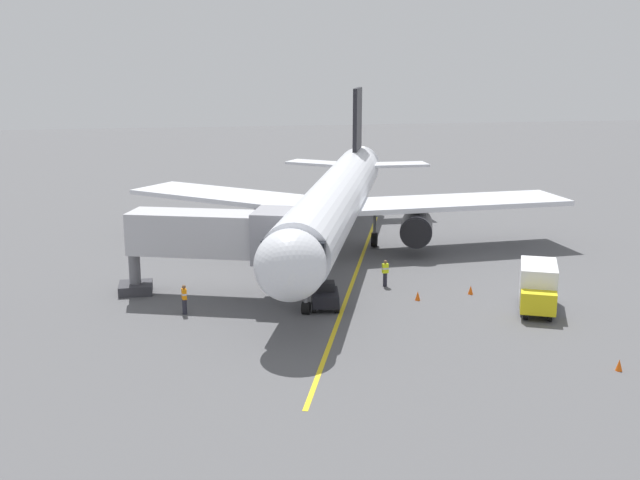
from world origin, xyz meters
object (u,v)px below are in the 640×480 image
object	(u,v)px
ground_crew_wing_walker	(385,273)
box_truck_near_nose	(538,287)
belt_loader_starboard_side	(293,211)
airplane	(336,201)
jet_bridge	(223,236)
safety_cone_nose_left	(418,296)
safety_cone_nose_right	(471,290)
ground_crew_marshaller	(184,299)
safety_cone_wing_port	(619,365)
tug_portside	(325,296)

from	to	relation	value
ground_crew_wing_walker	box_truck_near_nose	xyz separation A→B (m)	(-7.28, 6.16, 0.50)
box_truck_near_nose	belt_loader_starboard_side	xyz separation A→B (m)	(9.81, -28.11, -0.67)
airplane	jet_bridge	size ratio (longest dim) A/B	3.45
safety_cone_nose_left	safety_cone_nose_right	xyz separation A→B (m)	(-3.54, -0.57, 0.00)
belt_loader_starboard_side	box_truck_near_nose	bearing A→B (deg)	109.23
jet_bridge	ground_crew_marshaller	xyz separation A→B (m)	(2.44, 2.87, -2.88)
ground_crew_marshaller	ground_crew_wing_walker	xyz separation A→B (m)	(-12.52, -3.17, 0.00)
box_truck_near_nose	safety_cone_wing_port	xyz separation A→B (m)	(0.29, 8.92, -1.11)
box_truck_near_nose	safety_cone_nose_left	world-z (taller)	box_truck_near_nose
jet_bridge	safety_cone_wing_port	distance (m)	22.84
safety_cone_nose_left	ground_crew_wing_walker	bearing A→B (deg)	-69.94
box_truck_near_nose	safety_cone_wing_port	distance (m)	9.00
safety_cone_nose_right	ground_crew_wing_walker	bearing A→B (deg)	-28.81
tug_portside	safety_cone_nose_left	xyz separation A→B (m)	(-5.70, -0.45, -0.43)
ground_crew_wing_walker	safety_cone_nose_left	bearing A→B (deg)	110.06
jet_bridge	ground_crew_marshaller	world-z (taller)	jet_bridge
safety_cone_nose_right	ground_crew_marshaller	bearing A→B (deg)	1.97
airplane	jet_bridge	xyz separation A→B (m)	(8.74, 8.93, -0.24)
jet_bridge	ground_crew_wing_walker	size ratio (longest dim) A/B	6.64
tug_portside	safety_cone_wing_port	size ratio (longest dim) A/B	4.55
ground_crew_marshaller	safety_cone_nose_left	xyz separation A→B (m)	(-13.67, -0.03, -0.61)
belt_loader_starboard_side	safety_cone_nose_right	bearing A→B (deg)	106.40
ground_crew_wing_walker	safety_cone_nose_right	distance (m)	5.39
airplane	ground_crew_wing_walker	size ratio (longest dim) A/B	22.90
belt_loader_starboard_side	safety_cone_nose_left	world-z (taller)	belt_loader_starboard_side
airplane	box_truck_near_nose	world-z (taller)	airplane
belt_loader_starboard_side	tug_portside	bearing A→B (deg)	85.47
ground_crew_marshaller	safety_cone_nose_left	distance (m)	13.68
jet_bridge	ground_crew_marshaller	distance (m)	4.74
jet_bridge	safety_cone_nose_left	distance (m)	12.09
jet_bridge	box_truck_near_nose	distance (m)	18.47
airplane	safety_cone_nose_right	bearing A→B (deg)	118.30
ground_crew_marshaller	belt_loader_starboard_side	distance (m)	27.04
airplane	tug_portside	size ratio (longest dim) A/B	15.63
airplane	safety_cone_wing_port	xyz separation A→B (m)	(-8.33, 23.71, -3.73)
airplane	ground_crew_wing_walker	bearing A→B (deg)	98.83
ground_crew_wing_walker	tug_portside	world-z (taller)	ground_crew_wing_walker
box_truck_near_nose	safety_cone_nose_left	size ratio (longest dim) A/B	9.08
jet_bridge	safety_cone_wing_port	xyz separation A→B (m)	(-17.07, 14.78, -3.49)
jet_bridge	box_truck_near_nose	size ratio (longest dim) A/B	2.27
airplane	safety_cone_nose_right	distance (m)	13.26
safety_cone_wing_port	safety_cone_nose_right	bearing A→B (deg)	-79.60
airplane	box_truck_near_nose	bearing A→B (deg)	120.24
ground_crew_marshaller	box_truck_near_nose	distance (m)	20.03
box_truck_near_nose	safety_cone_nose_left	bearing A→B (deg)	-26.19
box_truck_near_nose	safety_cone_nose_right	size ratio (longest dim) A/B	9.08
tug_portside	belt_loader_starboard_side	bearing A→B (deg)	-94.53
safety_cone_nose_left	safety_cone_wing_port	xyz separation A→B (m)	(-5.84, 11.94, 0.00)
ground_crew_wing_walker	belt_loader_starboard_side	distance (m)	22.10
box_truck_near_nose	tug_portside	size ratio (longest dim) A/B	1.99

